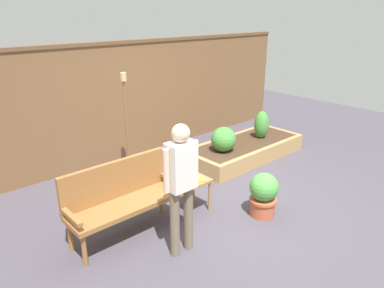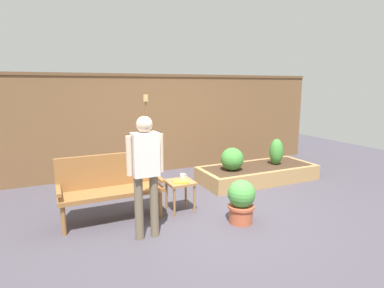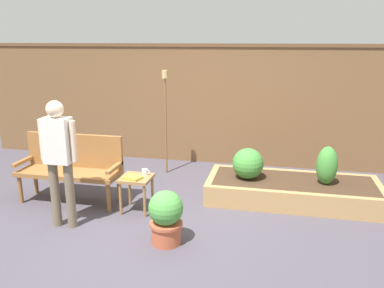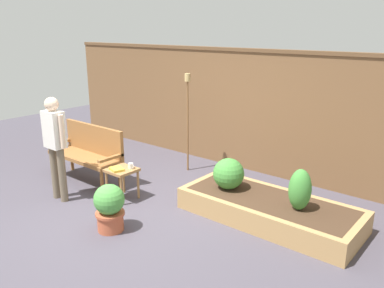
{
  "view_description": "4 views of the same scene",
  "coord_description": "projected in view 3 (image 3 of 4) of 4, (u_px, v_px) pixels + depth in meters",
  "views": [
    {
      "loc": [
        -3.34,
        -3.07,
        2.66
      ],
      "look_at": [
        0.08,
        0.75,
        0.74
      ],
      "focal_mm": 33.7,
      "sensor_mm": 36.0,
      "label": 1
    },
    {
      "loc": [
        -2.12,
        -3.99,
        1.93
      ],
      "look_at": [
        0.03,
        0.63,
        0.96
      ],
      "focal_mm": 29.25,
      "sensor_mm": 36.0,
      "label": 2
    },
    {
      "loc": [
        1.39,
        -4.31,
        2.23
      ],
      "look_at": [
        0.31,
        0.7,
        0.85
      ],
      "focal_mm": 36.42,
      "sensor_mm": 36.0,
      "label": 3
    },
    {
      "loc": [
        3.96,
        -3.35,
        2.51
      ],
      "look_at": [
        0.49,
        0.88,
        0.88
      ],
      "focal_mm": 36.95,
      "sensor_mm": 36.0,
      "label": 4
    }
  ],
  "objects": [
    {
      "name": "ground_plane",
      "position": [
        157.0,
        221.0,
        4.94
      ],
      "size": [
        14.0,
        14.0,
        0.0
      ],
      "primitive_type": "plane",
      "color": "#47424C"
    },
    {
      "name": "fence_back",
      "position": [
        198.0,
        104.0,
        7.1
      ],
      "size": [
        8.4,
        0.14,
        2.16
      ],
      "color": "brown",
      "rests_on": "ground_plane"
    },
    {
      "name": "garden_bench",
      "position": [
        72.0,
        163.0,
        5.47
      ],
      "size": [
        1.44,
        0.48,
        0.94
      ],
      "color": "#936033",
      "rests_on": "ground_plane"
    },
    {
      "name": "side_table",
      "position": [
        136.0,
        183.0,
        5.14
      ],
      "size": [
        0.4,
        0.4,
        0.48
      ],
      "color": "#9E7042",
      "rests_on": "ground_plane"
    },
    {
      "name": "cup_on_table",
      "position": [
        145.0,
        172.0,
        5.19
      ],
      "size": [
        0.11,
        0.08,
        0.08
      ],
      "color": "silver",
      "rests_on": "side_table"
    },
    {
      "name": "book_on_table",
      "position": [
        133.0,
        178.0,
        5.04
      ],
      "size": [
        0.26,
        0.22,
        0.03
      ],
      "primitive_type": "cube",
      "rotation": [
        0.0,
        0.0,
        -0.31
      ],
      "color": "gold",
      "rests_on": "side_table"
    },
    {
      "name": "potted_boxwood",
      "position": [
        166.0,
        216.0,
        4.33
      ],
      "size": [
        0.39,
        0.39,
        0.62
      ],
      "color": "#B75638",
      "rests_on": "ground_plane"
    },
    {
      "name": "raised_planter_bed",
      "position": [
        292.0,
        190.0,
        5.53
      ],
      "size": [
        2.4,
        1.0,
        0.3
      ],
      "color": "#AD8451",
      "rests_on": "ground_plane"
    },
    {
      "name": "shrub_near_bench",
      "position": [
        248.0,
        164.0,
        5.53
      ],
      "size": [
        0.44,
        0.44,
        0.44
      ],
      "color": "brown",
      "rests_on": "raised_planter_bed"
    },
    {
      "name": "shrub_far_corner",
      "position": [
        327.0,
        165.0,
        5.3
      ],
      "size": [
        0.28,
        0.28,
        0.54
      ],
      "color": "brown",
      "rests_on": "raised_planter_bed"
    },
    {
      "name": "tiki_torch",
      "position": [
        165.0,
        104.0,
        6.43
      ],
      "size": [
        0.1,
        0.1,
        1.75
      ],
      "color": "brown",
      "rests_on": "ground_plane"
    },
    {
      "name": "person_by_bench",
      "position": [
        59.0,
        153.0,
        4.57
      ],
      "size": [
        0.47,
        0.2,
        1.56
      ],
      "color": "#70604C",
      "rests_on": "ground_plane"
    }
  ]
}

